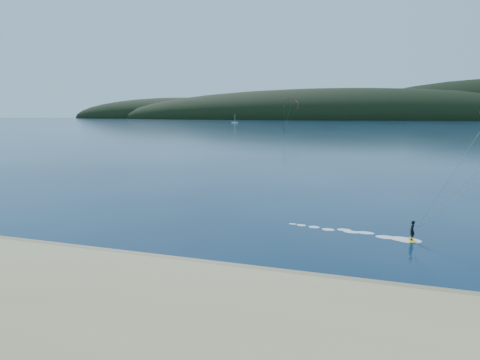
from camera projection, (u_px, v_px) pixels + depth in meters
The scene contains 5 objects.
ground at pixel (147, 296), 21.64m from camera, with size 1800.00×1800.00×0.00m, color #061831.
wet_sand at pixel (183, 265), 25.87m from camera, with size 220.00×2.50×0.10m.
headland at pixel (356, 119), 723.34m from camera, with size 1200.00×310.00×140.00m.
kitesurfer_far at pixel (291, 106), 223.60m from camera, with size 9.30×5.40×16.88m.
sailboat at pixel (235, 122), 426.82m from camera, with size 7.19×4.47×10.00m.
Camera 1 is at (10.90, -17.84, 9.95)m, focal length 29.26 mm.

